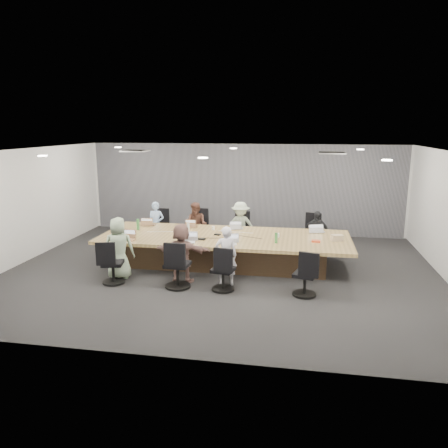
% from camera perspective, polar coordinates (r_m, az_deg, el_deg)
% --- Properties ---
extents(floor, '(10.00, 8.00, 0.00)m').
position_cam_1_polar(floor, '(10.33, -0.39, -6.17)').
color(floor, '#252527').
rests_on(floor, ground).
extents(ceiling, '(10.00, 8.00, 0.00)m').
position_cam_1_polar(ceiling, '(9.79, -0.41, 9.53)').
color(ceiling, white).
rests_on(ceiling, wall_back).
extents(wall_back, '(10.00, 0.00, 2.80)m').
position_cam_1_polar(wall_back, '(13.87, 2.61, 4.62)').
color(wall_back, silver).
rests_on(wall_back, ground).
extents(wall_front, '(10.00, 0.00, 2.80)m').
position_cam_1_polar(wall_front, '(6.20, -7.16, -5.60)').
color(wall_front, silver).
rests_on(wall_front, ground).
extents(wall_left, '(0.00, 8.00, 2.80)m').
position_cam_1_polar(wall_left, '(11.92, -24.78, 2.15)').
color(wall_left, silver).
rests_on(wall_left, ground).
extents(curtain, '(9.80, 0.04, 2.80)m').
position_cam_1_polar(curtain, '(13.79, 2.56, 4.57)').
color(curtain, slate).
rests_on(curtain, ground).
extents(conference_table, '(6.00, 2.20, 0.74)m').
position_cam_1_polar(conference_table, '(10.68, 0.09, -3.28)').
color(conference_table, '#45301F').
rests_on(conference_table, ground).
extents(chair_0, '(0.53, 0.53, 0.78)m').
position_cam_1_polar(chair_0, '(12.81, -8.32, -0.77)').
color(chair_0, black).
rests_on(chair_0, ground).
extents(chair_1, '(0.61, 0.61, 0.85)m').
position_cam_1_polar(chair_1, '(12.49, -3.21, -0.83)').
color(chair_1, black).
rests_on(chair_1, ground).
extents(chair_2, '(0.57, 0.57, 0.79)m').
position_cam_1_polar(chair_2, '(12.28, 2.38, -1.22)').
color(chair_2, black).
rests_on(chair_2, ground).
extents(chair_3, '(0.69, 0.69, 0.81)m').
position_cam_1_polar(chair_3, '(12.18, 11.85, -1.54)').
color(chair_3, black).
rests_on(chair_3, ground).
extents(chair_4, '(0.60, 0.60, 0.75)m').
position_cam_1_polar(chair_4, '(9.75, -14.30, -5.42)').
color(chair_4, black).
rests_on(chair_4, ground).
extents(chair_5, '(0.60, 0.60, 0.85)m').
position_cam_1_polar(chair_5, '(9.25, -6.10, -5.77)').
color(chair_5, black).
rests_on(chair_5, ground).
extents(chair_6, '(0.58, 0.58, 0.74)m').
position_cam_1_polar(chair_6, '(9.05, -0.12, -6.45)').
color(chair_6, black).
rests_on(chair_6, ground).
extents(chair_7, '(0.61, 0.61, 0.74)m').
position_cam_1_polar(chair_7, '(8.92, 10.52, -6.96)').
color(chair_7, black).
rests_on(chair_7, ground).
extents(person_0, '(0.47, 0.31, 1.27)m').
position_cam_1_polar(person_0, '(12.43, -8.86, -0.04)').
color(person_0, '#95B5E6').
rests_on(person_0, ground).
extents(laptop_0, '(0.33, 0.24, 0.02)m').
position_cam_1_polar(laptop_0, '(11.90, -9.73, -0.08)').
color(laptop_0, '#8C6647').
rests_on(laptop_0, conference_table).
extents(person_1, '(0.70, 0.59, 1.29)m').
position_cam_1_polar(person_1, '(12.11, -3.60, -0.21)').
color(person_1, brown).
rests_on(person_1, ground).
extents(laptop_1, '(0.30, 0.22, 0.02)m').
position_cam_1_polar(laptop_1, '(11.56, -4.24, -0.30)').
color(laptop_1, '#8C6647').
rests_on(laptop_1, conference_table).
extents(person_2, '(0.89, 0.55, 1.34)m').
position_cam_1_polar(person_2, '(11.88, 2.16, -0.31)').
color(person_2, '#9FB19C').
rests_on(person_2, ground).
extents(laptop_2, '(0.33, 0.25, 0.02)m').
position_cam_1_polar(laptop_2, '(11.33, 1.78, -0.54)').
color(laptop_2, '#B2B2B7').
rests_on(laptop_2, conference_table).
extents(person_3, '(0.72, 0.37, 1.17)m').
position_cam_1_polar(person_3, '(11.80, 11.93, -1.10)').
color(person_3, black).
rests_on(person_3, ground).
extents(laptop_3, '(0.39, 0.30, 0.02)m').
position_cam_1_polar(laptop_3, '(11.23, 12.05, -0.94)').
color(laptop_3, '#B2B2B7').
rests_on(laptop_3, conference_table).
extents(person_4, '(0.77, 0.60, 1.39)m').
position_cam_1_polar(person_4, '(9.96, -13.58, -3.07)').
color(person_4, '#8EA788').
rests_on(person_4, ground).
extents(laptop_4, '(0.33, 0.24, 0.02)m').
position_cam_1_polar(laptop_4, '(10.44, -12.40, -1.99)').
color(laptop_4, '#8C6647').
rests_on(laptop_4, conference_table).
extents(person_5, '(1.23, 0.43, 1.32)m').
position_cam_1_polar(person_5, '(9.50, -5.55, -3.77)').
color(person_5, '#7B5852').
rests_on(person_5, ground).
extents(laptop_5, '(0.35, 0.27, 0.02)m').
position_cam_1_polar(laptop_5, '(9.98, -4.71, -2.40)').
color(laptop_5, '#B2B2B7').
rests_on(laptop_5, conference_table).
extents(person_6, '(0.52, 0.39, 1.29)m').
position_cam_1_polar(person_6, '(9.29, 0.26, -4.16)').
color(person_6, silver).
rests_on(person_6, ground).
extents(laptop_6, '(0.32, 0.25, 0.02)m').
position_cam_1_polar(laptop_6, '(9.79, 0.81, -2.66)').
color(laptop_6, '#B2B2B7').
rests_on(laptop_6, conference_table).
extents(bottle_green_left, '(0.09, 0.09, 0.28)m').
position_cam_1_polar(bottle_green_left, '(11.39, -11.18, -0.04)').
color(bottle_green_left, '#377B38').
rests_on(bottle_green_left, conference_table).
extents(bottle_green_right, '(0.08, 0.08, 0.24)m').
position_cam_1_polar(bottle_green_right, '(9.96, 6.83, -1.82)').
color(bottle_green_right, '#377B38').
rests_on(bottle_green_right, conference_table).
extents(bottle_clear, '(0.07, 0.07, 0.22)m').
position_cam_1_polar(bottle_clear, '(10.97, -4.69, -0.47)').
color(bottle_clear, silver).
rests_on(bottle_clear, conference_table).
extents(cup_white_far, '(0.08, 0.08, 0.09)m').
position_cam_1_polar(cup_white_far, '(11.17, -1.41, -0.53)').
color(cup_white_far, white).
rests_on(cup_white_far, conference_table).
extents(cup_white_near, '(0.09, 0.09, 0.09)m').
position_cam_1_polar(cup_white_near, '(10.52, 7.04, -1.46)').
color(cup_white_near, white).
rests_on(cup_white_near, conference_table).
extents(mug_brown, '(0.10, 0.10, 0.10)m').
position_cam_1_polar(mug_brown, '(11.11, -13.72, -0.96)').
color(mug_brown, brown).
rests_on(mug_brown, conference_table).
extents(mic_left, '(0.18, 0.14, 0.03)m').
position_cam_1_polar(mic_left, '(10.22, -2.94, -1.98)').
color(mic_left, black).
rests_on(mic_left, conference_table).
extents(mic_right, '(0.16, 0.13, 0.03)m').
position_cam_1_polar(mic_right, '(10.64, -0.88, -1.37)').
color(mic_right, black).
rests_on(mic_right, conference_table).
extents(stapler, '(0.15, 0.04, 0.05)m').
position_cam_1_polar(stapler, '(10.21, 1.43, -1.91)').
color(stapler, black).
rests_on(stapler, conference_table).
extents(canvas_bag, '(0.29, 0.23, 0.14)m').
position_cam_1_polar(canvas_bag, '(10.44, 14.56, -1.76)').
color(canvas_bag, tan).
rests_on(canvas_bag, conference_table).
extents(snack_packet, '(0.21, 0.14, 0.04)m').
position_cam_1_polar(snack_packet, '(10.22, 11.93, -2.20)').
color(snack_packet, '#EC5429').
rests_on(snack_packet, conference_table).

